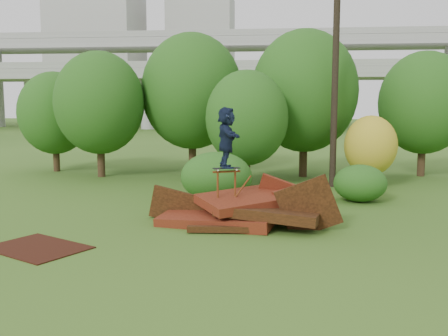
# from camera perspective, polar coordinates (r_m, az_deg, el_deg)

# --- Properties ---
(ground) EXTENTS (240.00, 240.00, 0.00)m
(ground) POSITION_cam_1_polar(r_m,az_deg,el_deg) (13.67, 2.52, -7.76)
(ground) COLOR #2D5116
(ground) RESTS_ON ground
(scrap_pile) EXTENTS (5.89, 3.16, 1.97)m
(scrap_pile) POSITION_cam_1_polar(r_m,az_deg,el_deg) (14.92, 2.10, -4.91)
(scrap_pile) COLOR #4D170D
(scrap_pile) RESTS_ON ground
(grind_rail) EXTENTS (0.81, 0.38, 1.60)m
(grind_rail) POSITION_cam_1_polar(r_m,az_deg,el_deg) (14.85, 0.28, -2.72)
(grind_rail) COLOR #6B3010
(grind_rail) RESTS_ON ground
(skateboard) EXTENTS (0.83, 0.50, 0.08)m
(skateboard) POSITION_cam_1_polar(r_m,az_deg,el_deg) (14.74, 0.28, -0.03)
(skateboard) COLOR black
(skateboard) RESTS_ON grind_rail
(skater) EXTENTS (0.92, 1.74, 1.79)m
(skater) POSITION_cam_1_polar(r_m,az_deg,el_deg) (14.66, 0.28, 3.51)
(skater) COLOR #141E37
(skater) RESTS_ON skateboard
(flat_plate) EXTENTS (2.88, 2.61, 0.03)m
(flat_plate) POSITION_cam_1_polar(r_m,az_deg,el_deg) (13.34, -20.54, -8.53)
(flat_plate) COLOR black
(flat_plate) RESTS_ON ground
(tree_0) EXTENTS (4.37, 4.37, 6.16)m
(tree_0) POSITION_cam_1_polar(r_m,az_deg,el_deg) (25.29, -14.06, 7.23)
(tree_0) COLOR black
(tree_0) RESTS_ON ground
(tree_1) EXTENTS (5.20, 5.20, 7.24)m
(tree_1) POSITION_cam_1_polar(r_m,az_deg,el_deg) (26.11, -3.69, 8.73)
(tree_1) COLOR black
(tree_1) RESTS_ON ground
(tree_2) EXTENTS (3.58, 3.58, 5.04)m
(tree_2) POSITION_cam_1_polar(r_m,az_deg,el_deg) (21.60, 2.60, 5.72)
(tree_2) COLOR black
(tree_2) RESTS_ON ground
(tree_3) EXTENTS (5.19, 5.19, 7.20)m
(tree_3) POSITION_cam_1_polar(r_m,az_deg,el_deg) (24.90, 9.18, 8.66)
(tree_3) COLOR black
(tree_3) RESTS_ON ground
(tree_4) EXTENTS (2.25, 2.25, 3.10)m
(tree_4) POSITION_cam_1_polar(r_m,az_deg,el_deg) (22.34, 16.40, 2.47)
(tree_4) COLOR black
(tree_4) RESTS_ON ground
(tree_5) EXTENTS (4.40, 4.40, 6.18)m
(tree_5) POSITION_cam_1_polar(r_m,az_deg,el_deg) (26.66, 21.90, 6.92)
(tree_5) COLOR black
(tree_5) RESTS_ON ground
(tree_6) EXTENTS (3.80, 3.80, 5.30)m
(tree_6) POSITION_cam_1_polar(r_m,az_deg,el_deg) (28.09, -18.80, 5.96)
(tree_6) COLOR black
(tree_6) RESTS_ON ground
(shrub_left) EXTENTS (2.65, 2.45, 1.83)m
(shrub_left) POSITION_cam_1_polar(r_m,az_deg,el_deg) (18.35, -0.88, -0.99)
(shrub_left) COLOR #1E5115
(shrub_left) RESTS_ON ground
(shrub_right) EXTENTS (1.94, 1.78, 1.37)m
(shrub_right) POSITION_cam_1_polar(r_m,az_deg,el_deg) (18.96, 15.29, -1.69)
(shrub_right) COLOR #1E5115
(shrub_right) RESTS_ON ground
(utility_pole) EXTENTS (1.40, 0.28, 10.96)m
(utility_pole) POSITION_cam_1_polar(r_m,az_deg,el_deg) (22.12, 12.64, 12.28)
(utility_pole) COLOR black
(utility_pole) RESTS_ON ground
(freeway_overpass) EXTENTS (160.00, 15.00, 13.70)m
(freeway_overpass) POSITION_cam_1_polar(r_m,az_deg,el_deg) (76.41, 5.31, 12.24)
(freeway_overpass) COLOR gray
(freeway_overpass) RESTS_ON ground
(building_left) EXTENTS (18.00, 16.00, 35.00)m
(building_left) POSITION_cam_1_polar(r_m,az_deg,el_deg) (115.76, -14.26, 13.88)
(building_left) COLOR #9E9E99
(building_left) RESTS_ON ground
(building_right) EXTENTS (14.00, 14.00, 28.00)m
(building_right) POSITION_cam_1_polar(r_m,az_deg,el_deg) (116.87, -2.55, 12.30)
(building_right) COLOR #9E9E99
(building_right) RESTS_ON ground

